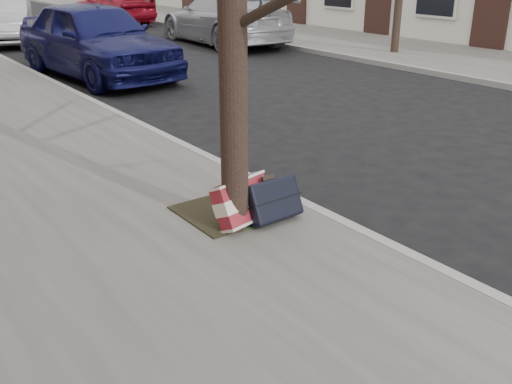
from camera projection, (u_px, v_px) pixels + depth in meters
ground at (457, 213)px, 5.77m from camera, size 120.00×120.00×0.00m
far_sidewalk at (239, 26)px, 21.19m from camera, size 4.00×70.00×0.12m
dirt_patch at (227, 211)px, 5.51m from camera, size 0.85×0.85×0.02m
suitcase_red at (243, 202)px, 5.18m from camera, size 0.62×0.42×0.44m
suitcase_navy at (273, 200)px, 5.25m from camera, size 0.55×0.32×0.42m
car_near_front at (96, 39)px, 12.06m from camera, size 2.27×4.85×1.61m
car_near_mid at (3, 19)px, 17.10m from camera, size 2.76×4.55×1.42m
car_far_front at (224, 18)px, 16.84m from camera, size 2.49×5.32×1.50m
car_far_back at (113, 4)px, 22.16m from camera, size 2.04×4.40×1.46m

